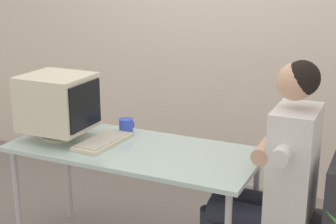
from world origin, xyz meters
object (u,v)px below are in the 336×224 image
Objects in this scene: desk at (134,157)px; person_seated at (273,174)px; crt_monitor at (58,103)px; keyboard at (103,141)px; office_chair at (305,220)px; desk_mug at (126,126)px.

person_seated reaches higher than desk.
crt_monitor reaches higher than keyboard.
keyboard is 0.50× the size of office_chair.
desk is 3.65× the size of crt_monitor.
crt_monitor reaches higher than desk_mug.
desk is at bearing 3.61° from keyboard.
desk_mug is at bearing 171.62° from office_chair.
office_chair is 0.30m from person_seated.
office_chair is at bearing 0.00° from person_seated.
desk_mug is (-0.17, 0.21, 0.11)m from desk.
keyboard is at bearing -176.39° from desk.
desk is 0.58m from crt_monitor.
desk is 14.83× the size of desk_mug.
desk_mug is at bearing 38.06° from crt_monitor.
person_seated is at bearing 2.81° from keyboard.
office_chair is (1.01, 0.04, -0.20)m from desk.
desk is 1.77× the size of office_chair.
keyboard is at bearing 6.45° from crt_monitor.
person_seated is (-0.19, -0.00, 0.23)m from office_chair.
keyboard is 0.31× the size of person_seated.
crt_monitor is at bearing -176.82° from office_chair.
keyboard is at bearing -98.69° from desk_mug.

